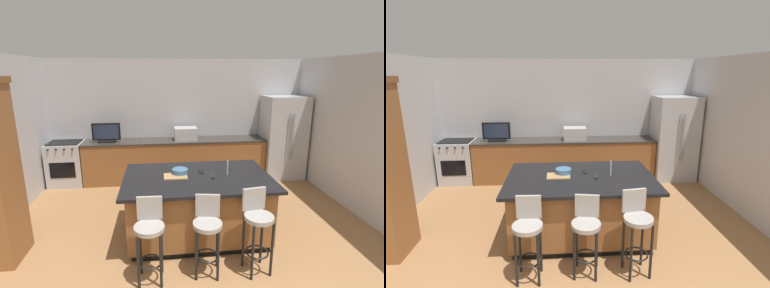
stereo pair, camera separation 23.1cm
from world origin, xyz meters
TOP-DOWN VIEW (x-y plane):
  - wall_back at (0.00, 4.55)m, footprint 6.15×0.12m
  - wall_right at (2.88, 2.28)m, footprint 0.12×4.95m
  - counter_back at (-0.09, 4.17)m, footprint 3.92×0.62m
  - kitchen_island at (0.08, 1.92)m, footprint 2.07×1.33m
  - refrigerator at (2.32, 4.11)m, footprint 0.89×0.77m
  - range_oven at (-2.41, 4.17)m, footprint 0.71×0.63m
  - microwave at (0.13, 4.17)m, footprint 0.48×0.36m
  - tv_monitor at (-1.54, 4.12)m, footprint 0.58×0.16m
  - sink_faucet_back at (-0.18, 4.27)m, footprint 0.02×0.02m
  - sink_faucet_island at (0.51, 1.92)m, footprint 0.02×0.02m
  - bar_stool_left at (-0.58, 1.06)m, footprint 0.34×0.34m
  - bar_stool_center at (0.09, 1.10)m, footprint 0.34×0.36m
  - bar_stool_right at (0.67, 1.07)m, footprint 0.34×0.36m
  - fruit_bowl at (-0.16, 2.02)m, footprint 0.23×0.23m
  - cell_phone at (0.15, 2.09)m, footprint 0.07×0.15m
  - tv_remote at (0.30, 1.88)m, footprint 0.08×0.18m
  - cutting_board at (-0.23, 1.93)m, footprint 0.33×0.24m

SIDE VIEW (x-z plane):
  - counter_back at x=-0.09m, z-range 0.00..0.91m
  - range_oven at x=-2.41m, z-range 0.00..0.93m
  - kitchen_island at x=0.08m, z-range 0.01..0.92m
  - bar_stool_center at x=0.09m, z-range 0.09..1.04m
  - bar_stool_left at x=-0.58m, z-range 0.10..1.08m
  - bar_stool_right at x=0.67m, z-range 0.11..1.12m
  - cell_phone at x=0.15m, z-range 0.91..0.92m
  - refrigerator at x=2.32m, z-range 0.00..1.84m
  - cutting_board at x=-0.23m, z-range 0.91..0.93m
  - tv_remote at x=0.30m, z-range 0.91..0.93m
  - fruit_bowl at x=-0.16m, z-range 0.91..1.00m
  - sink_faucet_island at x=0.51m, z-range 0.91..1.13m
  - sink_faucet_back at x=-0.18m, z-range 0.91..1.15m
  - microwave at x=0.13m, z-range 0.91..1.18m
  - tv_monitor at x=-1.54m, z-range 0.89..1.30m
  - wall_back at x=0.00m, z-range 0.00..2.63m
  - wall_right at x=2.88m, z-range 0.00..2.63m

